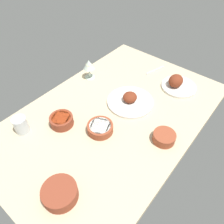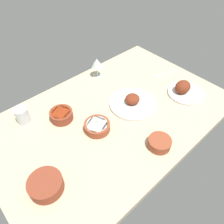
% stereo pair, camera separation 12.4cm
% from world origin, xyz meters
% --- Properties ---
extents(dining_table, '(1.40, 0.90, 0.04)m').
position_xyz_m(dining_table, '(0.00, 0.00, 0.02)').
color(dining_table, '#C6B28E').
rests_on(dining_table, ground).
extents(plate_near_viewer, '(0.28, 0.28, 0.07)m').
position_xyz_m(plate_near_viewer, '(-0.15, 0.02, 0.06)').
color(plate_near_viewer, silver).
rests_on(plate_near_viewer, dining_table).
extents(plate_center_main, '(0.23, 0.23, 0.09)m').
position_xyz_m(plate_center_main, '(-0.47, 0.17, 0.07)').
color(plate_center_main, silver).
rests_on(plate_center_main, dining_table).
extents(bowl_cream, '(0.14, 0.14, 0.05)m').
position_xyz_m(bowl_cream, '(0.14, 0.03, 0.07)').
color(bowl_cream, brown).
rests_on(bowl_cream, dining_table).
extents(bowl_pasta, '(0.15, 0.15, 0.06)m').
position_xyz_m(bowl_pasta, '(0.51, 0.14, 0.07)').
color(bowl_pasta, brown).
rests_on(bowl_pasta, dining_table).
extents(bowl_sauce, '(0.13, 0.13, 0.05)m').
position_xyz_m(bowl_sauce, '(0.23, -0.17, 0.07)').
color(bowl_sauce, brown).
rests_on(bowl_sauce, dining_table).
extents(bowl_potatoes, '(0.12, 0.12, 0.05)m').
position_xyz_m(bowl_potatoes, '(-0.03, 0.33, 0.07)').
color(bowl_potatoes, brown).
rests_on(bowl_potatoes, dining_table).
extents(wine_glass, '(0.08, 0.08, 0.14)m').
position_xyz_m(wine_glass, '(-0.18, -0.35, 0.14)').
color(wine_glass, silver).
rests_on(wine_glass, dining_table).
extents(water_tumbler, '(0.07, 0.07, 0.09)m').
position_xyz_m(water_tumbler, '(0.40, -0.30, 0.09)').
color(water_tumbler, silver).
rests_on(water_tumbler, dining_table).
extents(fork_loose, '(0.17, 0.06, 0.01)m').
position_xyz_m(fork_loose, '(-0.54, -0.04, 0.04)').
color(fork_loose, silver).
rests_on(fork_loose, dining_table).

